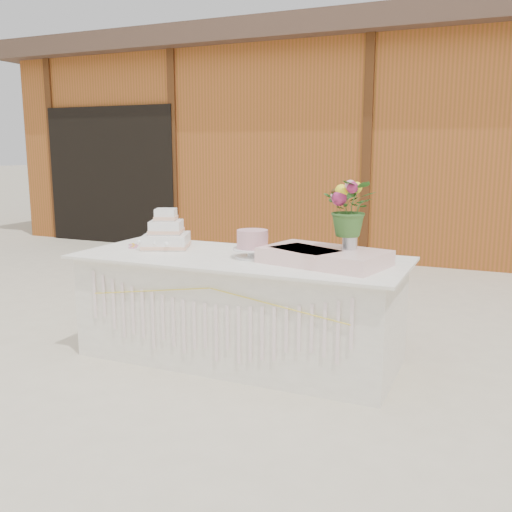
{
  "coord_description": "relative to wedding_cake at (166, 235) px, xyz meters",
  "views": [
    {
      "loc": [
        1.73,
        -3.66,
        1.54
      ],
      "look_at": [
        0.0,
        0.3,
        0.72
      ],
      "focal_mm": 40.0,
      "sensor_mm": 36.0,
      "label": 1
    }
  ],
  "objects": [
    {
      "name": "ground",
      "position": [
        0.67,
        -0.09,
        -0.87
      ],
      "size": [
        80.0,
        80.0,
        0.0
      ],
      "primitive_type": "plane",
      "color": "beige",
      "rests_on": "ground"
    },
    {
      "name": "barn",
      "position": [
        0.66,
        5.9,
        0.8
      ],
      "size": [
        12.6,
        4.6,
        3.3
      ],
      "color": "#9A4920",
      "rests_on": "ground"
    },
    {
      "name": "cake_table",
      "position": [
        0.67,
        -0.1,
        -0.49
      ],
      "size": [
        2.4,
        1.0,
        0.77
      ],
      "color": "white",
      "rests_on": "ground"
    },
    {
      "name": "wedding_cake",
      "position": [
        0.0,
        0.0,
        0.0
      ],
      "size": [
        0.44,
        0.44,
        0.31
      ],
      "rotation": [
        0.0,
        0.0,
        0.38
      ],
      "color": "white",
      "rests_on": "cake_table"
    },
    {
      "name": "pink_cake_stand",
      "position": [
        0.79,
        -0.11,
        0.01
      ],
      "size": [
        0.28,
        0.28,
        0.2
      ],
      "color": "white",
      "rests_on": "cake_table"
    },
    {
      "name": "satin_runner",
      "position": [
        1.31,
        -0.12,
        -0.05
      ],
      "size": [
        0.9,
        0.64,
        0.1
      ],
      "primitive_type": "cube",
      "rotation": [
        0.0,
        0.0,
        -0.23
      ],
      "color": "#FFCDCD",
      "rests_on": "cake_table"
    },
    {
      "name": "flower_vase",
      "position": [
        1.47,
        -0.05,
        0.07
      ],
      "size": [
        0.1,
        0.1,
        0.14
      ],
      "primitive_type": "cylinder",
      "color": "silver",
      "rests_on": "satin_runner"
    },
    {
      "name": "bouquet",
      "position": [
        1.47,
        -0.05,
        0.32
      ],
      "size": [
        0.36,
        0.31,
        0.38
      ],
      "primitive_type": "imported",
      "rotation": [
        0.0,
        0.0,
        0.06
      ],
      "color": "#386729",
      "rests_on": "flower_vase"
    },
    {
      "name": "loose_flowers",
      "position": [
        -0.3,
        -0.08,
        -0.1
      ],
      "size": [
        0.18,
        0.35,
        0.02
      ],
      "primitive_type": null,
      "rotation": [
        0.0,
        0.0,
        -0.15
      ],
      "color": "#CB7C98",
      "rests_on": "cake_table"
    }
  ]
}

